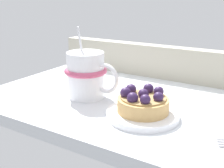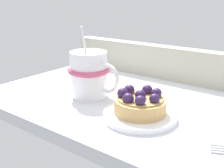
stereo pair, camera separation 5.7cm
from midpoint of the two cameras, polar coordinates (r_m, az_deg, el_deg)
ground_plane at (r=61.82cm, az=8.67°, el=-4.66°), size 69.48×41.75×2.57cm
window_rail_back at (r=76.54cm, az=15.84°, el=3.73°), size 68.09×3.84×8.73cm
dessert_plate at (r=53.06cm, az=8.70°, el=-6.42°), size 13.68×13.68×1.17cm
raspberry_tart at (r=52.12cm, az=8.77°, el=-3.95°), size 9.60×9.60×4.62cm
coffee_mug at (r=62.20cm, az=-1.97°, el=2.03°), size 13.06×9.40×15.51cm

